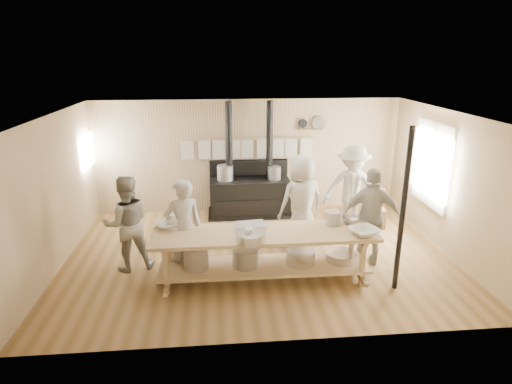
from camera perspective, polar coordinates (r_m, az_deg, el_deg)
ground at (r=8.03m, az=0.36°, el=-8.41°), size 7.00×7.00×0.00m
room_shell at (r=7.45m, az=0.39°, el=2.84°), size 7.00×7.00×7.00m
window_right at (r=9.05m, az=22.46°, el=3.40°), size 0.09×1.50×1.65m
left_opening at (r=9.76m, az=-21.55°, el=5.10°), size 0.00×0.90×0.90m
stove at (r=9.79m, az=-0.88°, el=-0.14°), size 1.90×0.75×2.60m
towel_rail at (r=9.79m, az=-1.00°, el=6.09°), size 3.00×0.04×0.47m
back_wall_shelf at (r=9.95m, az=7.51°, el=8.81°), size 0.63×0.14×0.32m
prep_table at (r=6.99m, az=1.03°, el=-7.87°), size 3.60×0.90×0.85m
support_post at (r=6.82m, az=18.99°, el=-2.49°), size 0.08×0.08×2.60m
cook_far_left at (r=7.10m, az=-9.61°, el=-4.84°), size 0.70×0.56×1.69m
cook_left at (r=7.56m, az=-16.81°, el=-4.04°), size 0.95×0.82×1.67m
cook_center at (r=8.11m, az=6.10°, el=-1.30°), size 1.00×0.79×1.81m
cook_right at (r=7.67m, az=15.13°, el=-3.28°), size 1.09×0.66×1.74m
cook_by_window at (r=9.02m, az=12.70°, el=0.43°), size 1.29×0.91×1.83m
chair at (r=9.58m, az=15.65°, el=-3.04°), size 0.44×0.44×0.81m
bowl_white_a at (r=7.16m, az=-11.65°, el=-4.34°), size 0.46×0.46×0.09m
bowl_steel_a at (r=7.14m, az=-10.76°, el=-4.30°), size 0.41×0.41×0.10m
bowl_white_b at (r=6.96m, az=14.19°, el=-5.13°), size 0.58×0.58×0.11m
bowl_steel_b at (r=7.39m, az=12.51°, el=-3.66°), size 0.37×0.37×0.10m
roasting_pan at (r=6.94m, az=-0.73°, el=-4.61°), size 0.49×0.36×0.10m
mixing_bowl_large at (r=6.51m, az=-0.74°, el=-6.04°), size 0.54×0.54×0.14m
bucket_galv at (r=7.22m, az=10.20°, el=-3.43°), size 0.32×0.32×0.24m
deep_bowl_enamel at (r=7.13m, az=-10.82°, el=-3.96°), size 0.40×0.40×0.19m
pitcher at (r=6.53m, az=-0.94°, el=-5.68°), size 0.14×0.14×0.20m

